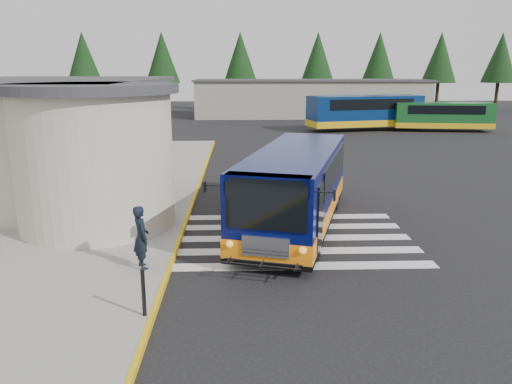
{
  "coord_description": "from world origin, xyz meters",
  "views": [
    {
      "loc": [
        -2.06,
        -16.33,
        5.44
      ],
      "look_at": [
        -1.57,
        -0.5,
        1.5
      ],
      "focal_mm": 35.0,
      "sensor_mm": 36.0,
      "label": 1
    }
  ],
  "objects_px": {
    "transit_bus": "(295,191)",
    "bollard": "(144,293)",
    "pedestrian_b": "(150,204)",
    "pedestrian_a": "(141,237)",
    "far_bus_b": "(443,115)",
    "far_bus_a": "(365,111)"
  },
  "relations": [
    {
      "from": "pedestrian_a",
      "to": "far_bus_b",
      "type": "relative_size",
      "value": 0.2
    },
    {
      "from": "pedestrian_a",
      "to": "far_bus_a",
      "type": "xyz_separation_m",
      "value": [
        13.89,
        32.08,
        0.7
      ]
    },
    {
      "from": "far_bus_b",
      "to": "far_bus_a",
      "type": "bearing_deg",
      "value": 90.07
    },
    {
      "from": "transit_bus",
      "to": "bollard",
      "type": "distance_m",
      "value": 7.8
    },
    {
      "from": "bollard",
      "to": "far_bus_b",
      "type": "relative_size",
      "value": 0.13
    },
    {
      "from": "far_bus_a",
      "to": "far_bus_b",
      "type": "bearing_deg",
      "value": -110.63
    },
    {
      "from": "transit_bus",
      "to": "pedestrian_b",
      "type": "bearing_deg",
      "value": -157.8
    },
    {
      "from": "pedestrian_a",
      "to": "pedestrian_b",
      "type": "height_order",
      "value": "pedestrian_b"
    },
    {
      "from": "pedestrian_a",
      "to": "pedestrian_b",
      "type": "bearing_deg",
      "value": -20.08
    },
    {
      "from": "transit_bus",
      "to": "pedestrian_b",
      "type": "relative_size",
      "value": 5.69
    },
    {
      "from": "transit_bus",
      "to": "pedestrian_b",
      "type": "height_order",
      "value": "transit_bus"
    },
    {
      "from": "transit_bus",
      "to": "pedestrian_a",
      "type": "xyz_separation_m",
      "value": [
        -4.59,
        -3.91,
        -0.29
      ]
    },
    {
      "from": "far_bus_b",
      "to": "bollard",
      "type": "bearing_deg",
      "value": 156.95
    },
    {
      "from": "bollard",
      "to": "far_bus_a",
      "type": "bearing_deg",
      "value": 69.04
    },
    {
      "from": "bollard",
      "to": "far_bus_a",
      "type": "height_order",
      "value": "far_bus_a"
    },
    {
      "from": "pedestrian_b",
      "to": "far_bus_b",
      "type": "relative_size",
      "value": 0.2
    },
    {
      "from": "pedestrian_b",
      "to": "pedestrian_a",
      "type": "bearing_deg",
      "value": -22.75
    },
    {
      "from": "transit_bus",
      "to": "bollard",
      "type": "bearing_deg",
      "value": -104.97
    },
    {
      "from": "bollard",
      "to": "far_bus_a",
      "type": "distance_m",
      "value": 37.3
    },
    {
      "from": "pedestrian_a",
      "to": "bollard",
      "type": "distance_m",
      "value": 2.82
    },
    {
      "from": "transit_bus",
      "to": "pedestrian_b",
      "type": "distance_m",
      "value": 4.97
    },
    {
      "from": "pedestrian_b",
      "to": "far_bus_b",
      "type": "xyz_separation_m",
      "value": [
        20.99,
        27.79,
        0.38
      ]
    }
  ]
}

